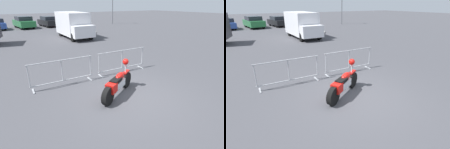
# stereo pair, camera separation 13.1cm
# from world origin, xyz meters

# --- Properties ---
(ground_plane) EXTENTS (120.00, 120.00, 0.00)m
(ground_plane) POSITION_xyz_m (0.00, 0.00, 0.00)
(ground_plane) COLOR #424247
(motorcycle) EXTENTS (1.88, 1.23, 1.18)m
(motorcycle) POSITION_xyz_m (-0.35, 0.35, 0.45)
(motorcycle) COLOR black
(motorcycle) RESTS_ON ground
(crowd_barrier_near) EXTENTS (2.52, 0.49, 1.07)m
(crowd_barrier_near) POSITION_xyz_m (-1.78, 2.17, 0.56)
(crowd_barrier_near) COLOR #9EA0A5
(crowd_barrier_near) RESTS_ON ground
(crowd_barrier_far) EXTENTS (2.52, 0.49, 1.07)m
(crowd_barrier_far) POSITION_xyz_m (1.09, 2.17, 0.56)
(crowd_barrier_far) COLOR #9EA0A5
(crowd_barrier_far) RESTS_ON ground
(delivery_van) EXTENTS (2.09, 5.04, 2.31)m
(delivery_van) POSITION_xyz_m (2.35, 12.13, 1.24)
(delivery_van) COLOR silver
(delivery_van) RESTS_ON ground
(parked_car_blue) EXTENTS (2.19, 4.20, 1.36)m
(parked_car_blue) POSITION_xyz_m (-4.01, 22.39, 0.69)
(parked_car_blue) COLOR #284799
(parked_car_blue) RESTS_ON ground
(parked_car_green) EXTENTS (2.43, 4.66, 1.51)m
(parked_car_green) POSITION_xyz_m (-0.85, 22.21, 0.76)
(parked_car_green) COLOR #236B38
(parked_car_green) RESTS_ON ground
(parked_car_black) EXTENTS (2.25, 4.32, 1.40)m
(parked_car_black) POSITION_xyz_m (2.30, 22.30, 0.71)
(parked_car_black) COLOR black
(parked_car_black) RESTS_ON ground
(parked_car_maroon) EXTENTS (2.44, 4.68, 1.51)m
(parked_car_maroon) POSITION_xyz_m (5.46, 22.77, 0.77)
(parked_car_maroon) COLOR maroon
(parked_car_maroon) RESTS_ON ground
(planter_island) EXTENTS (3.87, 3.87, 1.02)m
(planter_island) POSITION_xyz_m (3.68, 14.23, 0.28)
(planter_island) COLOR #ADA89E
(planter_island) RESTS_ON ground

